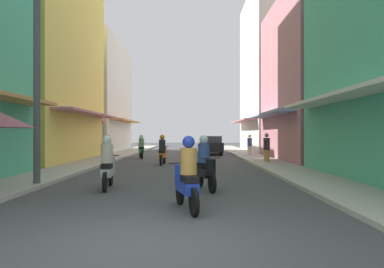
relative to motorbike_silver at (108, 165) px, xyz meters
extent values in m
plane|color=#424244|center=(1.82, 10.96, -0.70)|extent=(88.68, 88.68, 0.00)
cube|color=#ADA89E|center=(-2.98, 10.96, -0.64)|extent=(2.01, 48.31, 0.12)
cube|color=#ADA89E|center=(6.61, 10.96, -0.64)|extent=(2.01, 48.31, 0.12)
cube|color=#EFD159|center=(-6.99, 10.32, 7.96)|extent=(6.00, 10.38, 17.32)
cube|color=#B7727F|center=(-3.49, 10.32, 2.10)|extent=(1.10, 9.35, 0.12)
cube|color=silver|center=(-6.99, 21.86, 4.25)|extent=(6.00, 10.72, 9.91)
cube|color=#D88C4C|center=(-3.49, 21.86, 2.10)|extent=(1.10, 9.65, 0.12)
cube|color=silver|center=(7.12, -0.17, 2.10)|extent=(1.10, 10.84, 0.12)
cube|color=#B7727F|center=(10.62, 11.20, 4.22)|extent=(6.00, 9.66, 9.85)
cube|color=#8CA5CC|center=(7.12, 11.20, 2.10)|extent=(1.10, 8.69, 0.12)
cube|color=silver|center=(10.62, 22.09, 6.47)|extent=(6.00, 10.69, 14.35)
cube|color=#B7727F|center=(7.12, 22.09, 2.10)|extent=(1.10, 9.62, 0.12)
cylinder|color=black|center=(-0.06, 0.65, -0.42)|extent=(0.13, 0.57, 0.56)
cylinder|color=black|center=(0.06, -0.59, -0.42)|extent=(0.13, 0.57, 0.56)
cube|color=#B2B2B7|center=(0.00, -0.02, -0.20)|extent=(0.38, 1.02, 0.24)
cube|color=black|center=(0.02, -0.22, 0.00)|extent=(0.33, 0.58, 0.14)
cylinder|color=#B2B2B7|center=(-0.05, 0.53, 0.00)|extent=(0.28, 0.28, 0.45)
cylinder|color=black|center=(-0.05, 0.53, 0.25)|extent=(0.55, 0.08, 0.03)
cylinder|color=beige|center=(0.02, -0.17, 0.35)|extent=(0.34, 0.34, 0.55)
sphere|color=silver|center=(0.02, -0.17, 0.75)|extent=(0.26, 0.26, 0.26)
cylinder|color=black|center=(-1.02, 13.51, -0.42)|extent=(0.21, 0.56, 0.56)
cylinder|color=black|center=(-0.73, 12.29, -0.42)|extent=(0.21, 0.56, 0.56)
cube|color=#197233|center=(-0.87, 12.85, -0.20)|extent=(0.51, 1.04, 0.24)
cube|color=black|center=(-0.82, 12.65, 0.00)|extent=(0.40, 0.61, 0.14)
cylinder|color=#197233|center=(-1.00, 13.38, 0.00)|extent=(0.28, 0.28, 0.45)
cylinder|color=black|center=(-1.00, 13.38, 0.25)|extent=(0.54, 0.16, 0.03)
cylinder|color=#598C59|center=(-0.83, 12.70, 0.35)|extent=(0.34, 0.34, 0.55)
sphere|color=silver|center=(-0.83, 12.70, 0.75)|extent=(0.26, 0.26, 0.26)
cylinder|color=black|center=(0.97, 8.81, -0.42)|extent=(0.11, 0.56, 0.56)
cylinder|color=black|center=(0.90, 7.56, -0.42)|extent=(0.11, 0.56, 0.56)
cube|color=orange|center=(0.93, 8.14, -0.20)|extent=(0.33, 1.01, 0.24)
cube|color=black|center=(0.92, 7.94, 0.00)|extent=(0.31, 0.57, 0.14)
cylinder|color=orange|center=(0.96, 8.69, 0.00)|extent=(0.28, 0.28, 0.45)
cylinder|color=black|center=(0.96, 8.69, 0.25)|extent=(0.55, 0.06, 0.03)
cylinder|color=#262628|center=(0.92, 7.99, 0.35)|extent=(0.34, 0.34, 0.55)
sphere|color=orange|center=(0.92, 7.99, 0.75)|extent=(0.26, 0.26, 0.26)
cylinder|color=black|center=(2.19, -2.27, -0.42)|extent=(0.22, 0.56, 0.56)
cylinder|color=black|center=(2.51, -3.48, -0.42)|extent=(0.22, 0.56, 0.56)
cube|color=#1E38B7|center=(2.36, -2.92, -0.20)|extent=(0.53, 1.04, 0.24)
cube|color=black|center=(2.42, -3.11, 0.00)|extent=(0.41, 0.61, 0.14)
cylinder|color=#1E38B7|center=(2.22, -2.39, 0.00)|extent=(0.28, 0.28, 0.45)
cylinder|color=black|center=(2.22, -2.39, 0.25)|extent=(0.54, 0.17, 0.03)
cylinder|color=#BF8C3F|center=(2.40, -3.07, 0.35)|extent=(0.34, 0.34, 0.55)
sphere|color=#1E38B7|center=(2.40, -3.07, 0.75)|extent=(0.26, 0.26, 0.26)
cylinder|color=black|center=(3.02, -0.78, -0.42)|extent=(0.21, 0.56, 0.56)
cylinder|color=black|center=(2.72, 0.43, -0.42)|extent=(0.21, 0.56, 0.56)
cube|color=black|center=(2.86, -0.12, -0.20)|extent=(0.51, 1.04, 0.24)
cube|color=black|center=(2.81, 0.07, 0.00)|extent=(0.41, 0.61, 0.14)
cylinder|color=black|center=(2.99, -0.66, 0.00)|extent=(0.28, 0.28, 0.45)
cylinder|color=black|center=(2.99, -0.66, 0.25)|extent=(0.54, 0.16, 0.03)
cylinder|color=#334C8C|center=(2.82, 0.02, 0.35)|extent=(0.34, 0.34, 0.55)
sphere|color=silver|center=(2.82, 0.02, 0.75)|extent=(0.26, 0.26, 0.26)
cube|color=black|center=(3.91, 17.22, -0.10)|extent=(1.78, 4.11, 0.70)
cube|color=#333D47|center=(3.91, 17.07, 0.45)|extent=(1.61, 2.11, 0.60)
cylinder|color=black|center=(3.16, 18.47, -0.38)|extent=(0.18, 0.64, 0.64)
cylinder|color=black|center=(4.66, 18.47, -0.38)|extent=(0.18, 0.64, 0.64)
cylinder|color=black|center=(3.15, 15.97, -0.38)|extent=(0.18, 0.64, 0.64)
cylinder|color=black|center=(4.65, 15.97, -0.38)|extent=(0.18, 0.64, 0.64)
cylinder|color=#334C8C|center=(-3.52, 15.07, -0.35)|extent=(0.28, 0.28, 0.72)
cylinder|color=#BF8C3F|center=(-3.52, 15.07, 0.31)|extent=(0.34, 0.34, 0.60)
sphere|color=tan|center=(-3.52, 15.07, 0.75)|extent=(0.22, 0.22, 0.22)
cylinder|color=beige|center=(6.65, 15.16, -0.34)|extent=(0.28, 0.28, 0.72)
cylinder|color=#334C8C|center=(6.65, 15.16, 0.32)|extent=(0.34, 0.34, 0.61)
sphere|color=tan|center=(6.65, 15.16, 0.76)|extent=(0.22, 0.22, 0.22)
cylinder|color=#BF8C3F|center=(6.47, 8.52, -0.32)|extent=(0.28, 0.28, 0.76)
cylinder|color=#262628|center=(6.47, 8.52, 0.38)|extent=(0.34, 0.34, 0.64)
sphere|color=#9E7256|center=(6.47, 8.52, 0.84)|extent=(0.22, 0.22, 0.22)
cylinder|color=#4C4C4F|center=(-2.23, 0.32, 2.75)|extent=(0.20, 0.20, 6.92)
cylinder|color=gray|center=(-2.13, 7.91, 0.60)|extent=(0.07, 0.07, 2.60)
cylinder|color=red|center=(-2.13, 7.91, 1.65)|extent=(0.02, 0.60, 0.60)
cube|color=white|center=(-2.13, 7.91, 1.65)|extent=(0.03, 0.40, 0.10)
camera|label=1|loc=(2.47, -10.39, 0.91)|focal=33.14mm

